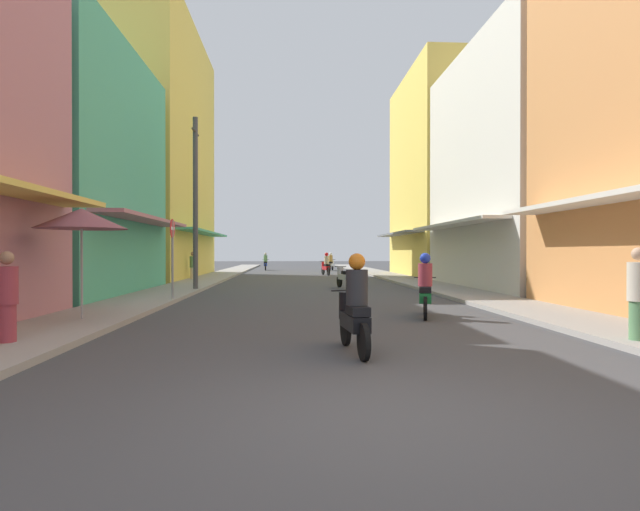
# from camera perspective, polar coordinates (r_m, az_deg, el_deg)

# --- Properties ---
(ground_plane) EXTENTS (120.79, 120.79, 0.00)m
(ground_plane) POSITION_cam_1_polar(r_m,az_deg,el_deg) (28.24, -1.64, -2.86)
(ground_plane) COLOR #424244
(sidewalk_left) EXTENTS (2.19, 62.91, 0.12)m
(sidewalk_left) POSITION_cam_1_polar(r_m,az_deg,el_deg) (28.61, -12.86, -2.71)
(sidewalk_left) COLOR #9E9991
(sidewalk_left) RESTS_ON ground
(sidewalk_right) EXTENTS (2.19, 62.91, 0.12)m
(sidewalk_right) POSITION_cam_1_polar(r_m,az_deg,el_deg) (28.95, 9.44, -2.67)
(sidewalk_right) COLOR #9E9991
(sidewalk_right) RESTS_ON ground
(building_left_mid) EXTENTS (7.05, 9.41, 9.13)m
(building_left_mid) POSITION_cam_1_polar(r_m,az_deg,el_deg) (20.82, -28.65, 8.53)
(building_left_mid) COLOR #4CB28C
(building_left_mid) RESTS_ON ground
(building_left_far) EXTENTS (7.05, 13.88, 15.39)m
(building_left_far) POSITION_cam_1_polar(r_m,az_deg,el_deg) (32.93, -19.19, 11.02)
(building_left_far) COLOR #EFD159
(building_left_far) RESTS_ON ground
(building_right_mid) EXTENTS (7.05, 10.49, 10.47)m
(building_right_mid) POSITION_cam_1_polar(r_m,az_deg,el_deg) (23.86, 23.13, 9.11)
(building_right_mid) COLOR silver
(building_right_mid) RESTS_ON ground
(building_right_far) EXTENTS (7.05, 10.29, 13.19)m
(building_right_far) POSITION_cam_1_polar(r_m,az_deg,el_deg) (34.11, 14.78, 8.79)
(building_right_far) COLOR #EFD159
(building_right_far) RESTS_ON ground
(motorbike_silver) EXTENTS (0.66, 1.77, 0.96)m
(motorbike_silver) POSITION_cam_1_polar(r_m,az_deg,el_deg) (22.00, 2.76, -2.46)
(motorbike_silver) COLOR black
(motorbike_silver) RESTS_ON ground
(motorbike_blue) EXTENTS (0.55, 1.81, 1.58)m
(motorbike_blue) POSITION_cam_1_polar(r_m,az_deg,el_deg) (44.15, -6.29, -0.78)
(motorbike_blue) COLOR black
(motorbike_blue) RESTS_ON ground
(motorbike_black) EXTENTS (0.55, 1.81, 1.58)m
(motorbike_black) POSITION_cam_1_polar(r_m,az_deg,el_deg) (7.89, 3.97, -6.10)
(motorbike_black) COLOR black
(motorbike_black) RESTS_ON ground
(motorbike_white) EXTENTS (0.69, 1.76, 1.58)m
(motorbike_white) POSITION_cam_1_polar(r_m,az_deg,el_deg) (43.14, 1.29, -0.81)
(motorbike_white) COLOR black
(motorbike_white) RESTS_ON ground
(motorbike_red) EXTENTS (0.65, 1.78, 1.58)m
(motorbike_red) POSITION_cam_1_polar(r_m,az_deg,el_deg) (34.44, 0.67, -1.10)
(motorbike_red) COLOR black
(motorbike_red) RESTS_ON ground
(motorbike_green) EXTENTS (0.68, 1.77, 1.58)m
(motorbike_green) POSITION_cam_1_polar(r_m,az_deg,el_deg) (12.43, 12.00, -3.74)
(motorbike_green) COLOR black
(motorbike_green) RESTS_ON ground
(pedestrian_crossing) EXTENTS (0.34, 0.34, 1.68)m
(pedestrian_crossing) POSITION_cam_1_polar(r_m,az_deg,el_deg) (9.90, 32.78, -4.05)
(pedestrian_crossing) COLOR #598C59
(pedestrian_crossing) RESTS_ON ground
(pedestrian_far) EXTENTS (0.34, 0.34, 1.61)m
(pedestrian_far) POSITION_cam_1_polar(r_m,az_deg,el_deg) (9.63, -32.35, -4.39)
(pedestrian_far) COLOR #99333F
(pedestrian_far) RESTS_ON ground
(pedestrian_foreground) EXTENTS (0.34, 0.34, 1.62)m
(pedestrian_foreground) POSITION_cam_1_polar(r_m,az_deg,el_deg) (28.36, -14.43, -1.22)
(pedestrian_foreground) COLOR beige
(pedestrian_foreground) RESTS_ON ground
(vendor_umbrella) EXTENTS (1.94, 1.94, 2.56)m
(vendor_umbrella) POSITION_cam_1_polar(r_m,az_deg,el_deg) (12.15, -25.75, 3.83)
(vendor_umbrella) COLOR #99999E
(vendor_umbrella) RESTS_ON ground
(utility_pole) EXTENTS (0.20, 1.20, 7.06)m
(utility_pole) POSITION_cam_1_polar(r_m,az_deg,el_deg) (20.77, -14.14, 5.93)
(utility_pole) COLOR #4C4C4F
(utility_pole) RESTS_ON ground
(street_sign_no_entry) EXTENTS (0.07, 0.60, 2.65)m
(street_sign_no_entry) POSITION_cam_1_polar(r_m,az_deg,el_deg) (16.39, -16.62, 0.79)
(street_sign_no_entry) COLOR gray
(street_sign_no_entry) RESTS_ON ground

